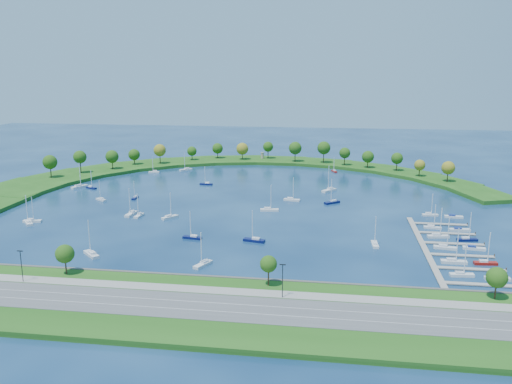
# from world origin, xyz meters

# --- Properties ---
(ground) EXTENTS (700.00, 700.00, 0.00)m
(ground) POSITION_xyz_m (0.00, 0.00, 0.00)
(ground) COLOR #071F41
(ground) RESTS_ON ground
(south_shoreline) EXTENTS (420.00, 43.10, 11.60)m
(south_shoreline) POSITION_xyz_m (0.03, -122.88, 1.00)
(south_shoreline) COLOR #1D4D14
(south_shoreline) RESTS_ON ground
(breakwater) EXTENTS (286.74, 247.64, 2.00)m
(breakwater) POSITION_xyz_m (-46.33, 48.72, 0.99)
(breakwater) COLOR #1D4D14
(breakwater) RESTS_ON ground
(breakwater_trees) EXTENTS (240.24, 94.76, 14.89)m
(breakwater_trees) POSITION_xyz_m (-15.47, 87.51, 10.41)
(breakwater_trees) COLOR #382314
(breakwater_trees) RESTS_ON breakwater
(harbor_tower) EXTENTS (2.60, 2.60, 4.51)m
(harbor_tower) POSITION_xyz_m (-6.96, 119.68, 4.31)
(harbor_tower) COLOR gray
(harbor_tower) RESTS_ON breakwater
(dock_system) EXTENTS (24.28, 82.00, 1.60)m
(dock_system) POSITION_xyz_m (85.30, -61.00, 0.35)
(dock_system) COLOR gray
(dock_system) RESTS_ON ground
(moored_boat_0) EXTENTS (7.45, 2.46, 10.80)m
(moored_boat_0) POSITION_xyz_m (-28.54, 35.85, 0.87)
(moored_boat_0) COLOR #0A1144
(moored_boat_0) RESTS_ON ground
(moored_boat_1) EXTENTS (8.06, 7.36, 12.56)m
(moored_boat_1) POSITION_xyz_m (43.70, 2.56, 0.92)
(moored_boat_1) COLOR #0A1144
(moored_boat_1) RESTS_ON ground
(moored_boat_2) EXTENTS (2.47, 7.53, 10.93)m
(moored_boat_2) POSITION_xyz_m (-42.98, -34.25, 0.88)
(moored_boat_2) COLOR silver
(moored_boat_2) RESTS_ON ground
(moored_boat_3) EXTENTS (2.58, 7.93, 11.51)m
(moored_boat_3) POSITION_xyz_m (60.00, -60.13, 0.89)
(moored_boat_3) COLOR silver
(moored_boat_3) RESTS_ON ground
(moored_boat_4) EXTENTS (7.33, 9.65, 14.19)m
(moored_boat_4) POSITION_xyz_m (-97.36, 17.79, 0.98)
(moored_boat_4) COLOR silver
(moored_boat_4) RESTS_ON ground
(moored_boat_5) EXTENTS (8.04, 3.54, 11.42)m
(moored_boat_5) POSITION_xyz_m (-86.10, -49.42, 0.89)
(moored_boat_5) COLOR silver
(moored_boat_5) RESTS_ON ground
(moored_boat_6) EXTENTS (8.80, 3.37, 12.62)m
(moored_boat_6) POSITION_xyz_m (14.38, -16.12, 0.92)
(moored_boat_6) COLOR silver
(moored_boat_6) RESTS_ON ground
(moored_boat_7) EXTENTS (1.96, 6.44, 9.39)m
(moored_boat_7) POSITION_xyz_m (-57.16, -1.90, 0.84)
(moored_boat_7) COLOR #0A1144
(moored_boat_7) RESTS_ON ground
(moored_boat_8) EXTENTS (7.83, 3.27, 11.16)m
(moored_boat_8) POSITION_xyz_m (-10.68, -61.89, 0.88)
(moored_boat_8) COLOR #0A1144
(moored_boat_8) RESTS_ON ground
(moored_boat_9) EXTENTS (6.91, 5.44, 10.25)m
(moored_boat_9) POSITION_xyz_m (-72.86, -8.16, 0.86)
(moored_boat_9) COLOR silver
(moored_boat_9) RESTS_ON ground
(moored_boat_10) EXTENTS (4.11, 6.70, 9.54)m
(moored_boat_10) POSITION_xyz_m (44.63, 86.11, 0.85)
(moored_boat_10) COLOR maroon
(moored_boat_10) RESTS_ON ground
(moored_boat_11) EXTENTS (6.59, 7.85, 11.86)m
(moored_boat_11) POSITION_xyz_m (-28.29, -34.98, 0.90)
(moored_boat_11) COLOR silver
(moored_boat_11) RESTS_ON ground
(moored_boat_12) EXTENTS (7.14, 2.61, 10.26)m
(moored_boat_12) POSITION_xyz_m (-70.35, 66.32, 0.86)
(moored_boat_12) COLOR silver
(moored_boat_12) RESTS_ON ground
(moored_boat_13) EXTENTS (8.78, 4.07, 12.45)m
(moored_boat_13) POSITION_xyz_m (14.02, -61.87, 0.92)
(moored_boat_13) COLOR #0A1144
(moored_boat_13) RESTS_ON ground
(moored_boat_14) EXTENTS (8.27, 9.38, 14.42)m
(moored_boat_14) POSITION_xyz_m (42.00, 29.02, 0.98)
(moored_boat_14) COLOR silver
(moored_boat_14) RESTS_ON ground
(moored_boat_15) EXTENTS (7.77, 7.75, 12.60)m
(moored_boat_15) POSITION_xyz_m (-52.17, 77.00, 0.92)
(moored_boat_15) COLOR silver
(moored_boat_15) RESTS_ON ground
(moored_boat_16) EXTENTS (5.44, 8.43, 12.06)m
(moored_boat_16) POSITION_xyz_m (0.51, -89.93, 0.91)
(moored_boat_16) COLOR silver
(moored_boat_16) RESTS_ON ground
(moored_boat_17) EXTENTS (8.23, 8.00, 13.18)m
(moored_boat_17) POSITION_xyz_m (-41.47, -86.09, 0.94)
(moored_boat_17) COLOR silver
(moored_boat_17) RESTS_ON ground
(moored_boat_18) EXTENTS (7.33, 8.04, 12.52)m
(moored_boat_18) POSITION_xyz_m (-86.17, -52.19, 0.92)
(moored_boat_18) COLOR silver
(moored_boat_18) RESTS_ON ground
(moored_boat_19) EXTENTS (3.33, 8.94, 12.84)m
(moored_boat_19) POSITION_xyz_m (-47.46, -32.31, 0.93)
(moored_boat_19) COLOR silver
(moored_boat_19) RESTS_ON ground
(moored_boat_20) EXTENTS (7.27, 4.92, 10.46)m
(moored_boat_20) POSITION_xyz_m (-90.01, 16.99, 0.87)
(moored_boat_20) COLOR #0A1144
(moored_boat_20) RESTS_ON ground
(moored_boat_21) EXTENTS (8.50, 3.54, 12.12)m
(moored_boat_21) POSITION_xyz_m (23.35, 5.02, 0.91)
(moored_boat_21) COLOR silver
(moored_boat_21) RESTS_ON ground
(docked_boat_0) EXTENTS (7.84, 2.81, 11.29)m
(docked_boat_0) POSITION_xyz_m (85.53, -87.02, 0.89)
(docked_boat_0) COLOR silver
(docked_boat_0) RESTS_ON ground
(docked_boat_1) EXTENTS (7.93, 2.54, 1.60)m
(docked_boat_1) POSITION_xyz_m (95.99, -88.72, 0.59)
(docked_boat_1) COLOR silver
(docked_boat_1) RESTS_ON ground
(docked_boat_2) EXTENTS (8.70, 2.47, 12.77)m
(docked_boat_2) POSITION_xyz_m (85.51, -75.20, 0.93)
(docked_boat_2) COLOR silver
(docked_boat_2) RESTS_ON ground
(docked_boat_3) EXTENTS (7.95, 2.76, 11.49)m
(docked_boat_3) POSITION_xyz_m (96.03, -74.83, 0.89)
(docked_boat_3) COLOR maroon
(docked_boat_3) RESTS_ON ground
(docked_boat_4) EXTENTS (8.49, 3.58, 12.10)m
(docked_boat_4) POSITION_xyz_m (85.52, -60.22, 0.91)
(docked_boat_4) COLOR silver
(docked_boat_4) RESTS_ON ground
(docked_boat_5) EXTENTS (8.23, 3.29, 1.63)m
(docked_boat_5) POSITION_xyz_m (95.98, -59.44, 0.60)
(docked_boat_5) COLOR silver
(docked_boat_5) RESTS_ON ground
(docked_boat_6) EXTENTS (8.64, 3.66, 12.31)m
(docked_boat_6) POSITION_xyz_m (85.52, -46.62, 0.91)
(docked_boat_6) COLOR silver
(docked_boat_6) RESTS_ON ground
(docked_boat_7) EXTENTS (8.08, 3.49, 11.50)m
(docked_boat_7) POSITION_xyz_m (96.03, -49.05, 0.89)
(docked_boat_7) COLOR #0A1144
(docked_boat_7) RESTS_ON ground
(docked_boat_8) EXTENTS (7.38, 2.87, 10.57)m
(docked_boat_8) POSITION_xyz_m (85.54, -34.29, 0.87)
(docked_boat_8) COLOR silver
(docked_boat_8) RESTS_ON ground
(docked_boat_9) EXTENTS (8.51, 2.90, 1.71)m
(docked_boat_9) POSITION_xyz_m (95.98, -36.25, 0.63)
(docked_boat_9) COLOR silver
(docked_boat_9) RESTS_ON ground
(docked_boat_10) EXTENTS (7.25, 2.73, 10.40)m
(docked_boat_10) POSITION_xyz_m (87.94, -14.04, 0.86)
(docked_boat_10) COLOR silver
(docked_boat_10) RESTS_ON ground
(docked_boat_11) EXTENTS (8.11, 2.80, 1.63)m
(docked_boat_11) POSITION_xyz_m (97.88, -15.84, 0.60)
(docked_boat_11) COLOR silver
(docked_boat_11) RESTS_ON ground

